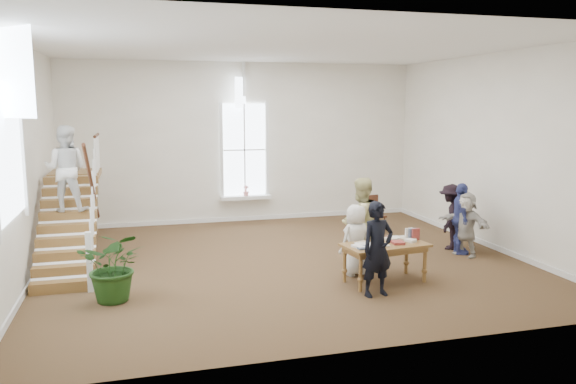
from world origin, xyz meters
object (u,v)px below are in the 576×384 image
object	(u,v)px
police_officer	(378,249)
woman_cluster_a	(461,219)
library_table	(385,248)
elderly_woman	(356,240)
floor_plant	(115,266)
woman_cluster_b	(451,217)
side_chair	(373,212)
woman_cluster_c	(466,224)
person_yellow	(360,222)

from	to	relation	value
police_officer	woman_cluster_a	distance (m)	3.63
library_table	police_officer	world-z (taller)	police_officer
woman_cluster_a	library_table	bearing A→B (deg)	139.10
elderly_woman	floor_plant	world-z (taller)	elderly_woman
library_table	woman_cluster_b	xyz separation A→B (m)	(2.52, 1.89, 0.09)
woman_cluster_a	side_chair	bearing A→B (deg)	41.63
woman_cluster_c	side_chair	size ratio (longest dim) A/B	1.46
library_table	side_chair	world-z (taller)	side_chair
elderly_woman	side_chair	world-z (taller)	elderly_woman
woman_cluster_a	side_chair	size ratio (longest dim) A/B	1.64
elderly_woman	woman_cluster_b	bearing A→B (deg)	-172.66
elderly_woman	person_yellow	bearing A→B (deg)	-137.94
library_table	woman_cluster_c	distance (m)	2.81
woman_cluster_b	woman_cluster_c	distance (m)	0.65
elderly_woman	woman_cluster_a	bearing A→B (deg)	179.60
library_table	woman_cluster_c	xyz separation A→B (m)	(2.52, 1.24, 0.05)
woman_cluster_c	woman_cluster_a	bearing A→B (deg)	166.43
police_officer	woman_cluster_b	bearing A→B (deg)	30.41
woman_cluster_a	floor_plant	size ratio (longest dim) A/B	1.29
woman_cluster_a	woman_cluster_c	xyz separation A→B (m)	(0.02, -0.20, -0.09)
floor_plant	library_table	bearing A→B (deg)	-3.06
police_officer	person_yellow	world-z (taller)	person_yellow
library_table	floor_plant	world-z (taller)	floor_plant
woman_cluster_a	side_chair	world-z (taller)	woman_cluster_a
woman_cluster_b	floor_plant	bearing A→B (deg)	-36.65
police_officer	woman_cluster_a	bearing A→B (deg)	25.22
library_table	elderly_woman	xyz separation A→B (m)	(-0.35, 0.59, 0.04)
library_table	woman_cluster_a	size ratio (longest dim) A/B	1.05
woman_cluster_a	floor_plant	bearing A→B (deg)	118.23
police_officer	woman_cluster_c	distance (m)	3.53
police_officer	elderly_woman	world-z (taller)	police_officer
library_table	woman_cluster_b	world-z (taller)	woman_cluster_b
woman_cluster_a	woman_cluster_b	size ratio (longest dim) A/B	1.06
woman_cluster_c	police_officer	bearing A→B (deg)	-77.31
woman_cluster_a	floor_plant	xyz separation A→B (m)	(-7.38, -1.18, -0.18)
woman_cluster_a	woman_cluster_c	world-z (taller)	woman_cluster_a
police_officer	floor_plant	bearing A→B (deg)	158.10
woman_cluster_c	elderly_woman	bearing A→B (deg)	-97.13
woman_cluster_c	floor_plant	xyz separation A→B (m)	(-7.40, -0.98, -0.09)
police_officer	elderly_woman	xyz separation A→B (m)	(0.10, 1.25, -0.14)
side_chair	woman_cluster_b	bearing A→B (deg)	-75.55
library_table	elderly_woman	size ratio (longest dim) A/B	1.20
woman_cluster_c	side_chair	distance (m)	2.86
woman_cluster_a	woman_cluster_b	world-z (taller)	woman_cluster_a
person_yellow	woman_cluster_a	distance (m)	2.58
person_yellow	side_chair	size ratio (longest dim) A/B	1.90
elderly_woman	woman_cluster_b	world-z (taller)	woman_cluster_b
elderly_woman	side_chair	bearing A→B (deg)	-136.01
woman_cluster_c	floor_plant	bearing A→B (deg)	-102.29
library_table	floor_plant	size ratio (longest dim) A/B	1.35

